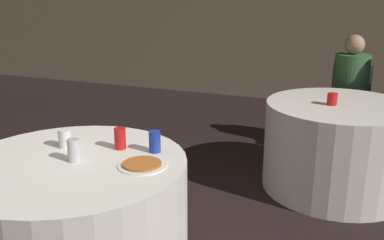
{
  "coord_description": "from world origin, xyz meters",
  "views": [
    {
      "loc": [
        1.28,
        -1.78,
        1.59
      ],
      "look_at": [
        0.35,
        0.56,
        0.82
      ],
      "focal_mm": 40.0,
      "sensor_mm": 36.0,
      "label": 1
    }
  ],
  "objects_px": {
    "chair_far_north": "(349,99)",
    "soda_can_silver": "(74,150)",
    "table_far": "(337,147)",
    "pizza_plate_near": "(142,164)",
    "table_near": "(76,222)",
    "soda_can_red": "(120,138)",
    "person_green_jacket": "(349,96)",
    "soda_can_blue": "(155,142)"
  },
  "relations": [
    {
      "from": "soda_can_red",
      "to": "soda_can_blue",
      "type": "relative_size",
      "value": 1.0
    },
    {
      "from": "soda_can_red",
      "to": "chair_far_north",
      "type": "bearing_deg",
      "value": 65.54
    },
    {
      "from": "table_near",
      "to": "pizza_plate_near",
      "type": "bearing_deg",
      "value": 11.84
    },
    {
      "from": "pizza_plate_near",
      "to": "soda_can_blue",
      "type": "xyz_separation_m",
      "value": [
        -0.03,
        0.2,
        0.05
      ]
    },
    {
      "from": "table_near",
      "to": "pizza_plate_near",
      "type": "distance_m",
      "value": 0.54
    },
    {
      "from": "person_green_jacket",
      "to": "pizza_plate_near",
      "type": "height_order",
      "value": "person_green_jacket"
    },
    {
      "from": "soda_can_blue",
      "to": "table_far",
      "type": "bearing_deg",
      "value": 58.82
    },
    {
      "from": "pizza_plate_near",
      "to": "soda_can_silver",
      "type": "relative_size",
      "value": 2.06
    },
    {
      "from": "chair_far_north",
      "to": "soda_can_red",
      "type": "bearing_deg",
      "value": 67.61
    },
    {
      "from": "table_far",
      "to": "person_green_jacket",
      "type": "height_order",
      "value": "person_green_jacket"
    },
    {
      "from": "chair_far_north",
      "to": "pizza_plate_near",
      "type": "height_order",
      "value": "chair_far_north"
    },
    {
      "from": "table_near",
      "to": "pizza_plate_near",
      "type": "relative_size",
      "value": 4.89
    },
    {
      "from": "soda_can_red",
      "to": "person_green_jacket",
      "type": "bearing_deg",
      "value": 64.22
    },
    {
      "from": "chair_far_north",
      "to": "soda_can_red",
      "type": "height_order",
      "value": "chair_far_north"
    },
    {
      "from": "person_green_jacket",
      "to": "table_near",
      "type": "bearing_deg",
      "value": 65.86
    },
    {
      "from": "table_far",
      "to": "soda_can_red",
      "type": "xyz_separation_m",
      "value": [
        -1.11,
        -1.52,
        0.42
      ]
    },
    {
      "from": "pizza_plate_near",
      "to": "soda_can_red",
      "type": "relative_size",
      "value": 2.06
    },
    {
      "from": "soda_can_blue",
      "to": "chair_far_north",
      "type": "bearing_deg",
      "value": 69.32
    },
    {
      "from": "soda_can_red",
      "to": "soda_can_silver",
      "type": "relative_size",
      "value": 1.0
    },
    {
      "from": "chair_far_north",
      "to": "soda_can_blue",
      "type": "relative_size",
      "value": 7.2
    },
    {
      "from": "person_green_jacket",
      "to": "chair_far_north",
      "type": "bearing_deg",
      "value": -90.0
    },
    {
      "from": "soda_can_silver",
      "to": "soda_can_red",
      "type": "bearing_deg",
      "value": 62.61
    },
    {
      "from": "table_near",
      "to": "soda_can_blue",
      "type": "distance_m",
      "value": 0.62
    },
    {
      "from": "person_green_jacket",
      "to": "soda_can_blue",
      "type": "relative_size",
      "value": 9.72
    },
    {
      "from": "pizza_plate_near",
      "to": "soda_can_blue",
      "type": "relative_size",
      "value": 2.06
    },
    {
      "from": "table_near",
      "to": "soda_can_red",
      "type": "distance_m",
      "value": 0.52
    },
    {
      "from": "chair_far_north",
      "to": "soda_can_silver",
      "type": "xyz_separation_m",
      "value": [
        -1.28,
        -2.78,
        0.25
      ]
    },
    {
      "from": "table_near",
      "to": "soda_can_red",
      "type": "height_order",
      "value": "soda_can_red"
    },
    {
      "from": "table_far",
      "to": "soda_can_silver",
      "type": "height_order",
      "value": "soda_can_silver"
    },
    {
      "from": "chair_far_north",
      "to": "person_green_jacket",
      "type": "distance_m",
      "value": 0.17
    },
    {
      "from": "soda_can_silver",
      "to": "chair_far_north",
      "type": "bearing_deg",
      "value": 65.27
    },
    {
      "from": "soda_can_silver",
      "to": "person_green_jacket",
      "type": "bearing_deg",
      "value": 64.06
    },
    {
      "from": "chair_far_north",
      "to": "soda_can_silver",
      "type": "relative_size",
      "value": 7.2
    },
    {
      "from": "table_far",
      "to": "soda_can_silver",
      "type": "relative_size",
      "value": 9.68
    },
    {
      "from": "chair_far_north",
      "to": "pizza_plate_near",
      "type": "distance_m",
      "value": 2.86
    },
    {
      "from": "soda_can_blue",
      "to": "soda_can_silver",
      "type": "bearing_deg",
      "value": -140.46
    },
    {
      "from": "table_near",
      "to": "chair_far_north",
      "type": "relative_size",
      "value": 1.4
    },
    {
      "from": "table_far",
      "to": "soda_can_red",
      "type": "relative_size",
      "value": 9.68
    },
    {
      "from": "table_near",
      "to": "soda_can_red",
      "type": "bearing_deg",
      "value": 59.97
    },
    {
      "from": "chair_far_north",
      "to": "table_far",
      "type": "bearing_deg",
      "value": 90.0
    },
    {
      "from": "pizza_plate_near",
      "to": "table_near",
      "type": "bearing_deg",
      "value": -168.16
    },
    {
      "from": "person_green_jacket",
      "to": "soda_can_blue",
      "type": "xyz_separation_m",
      "value": [
        -0.94,
        -2.34,
        0.18
      ]
    }
  ]
}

